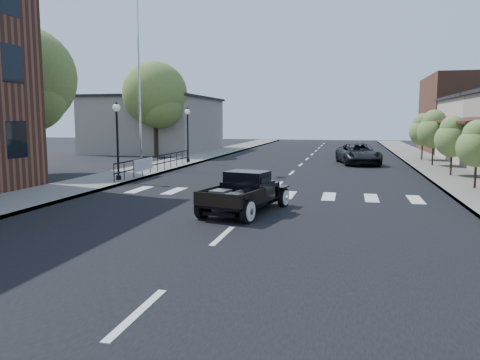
# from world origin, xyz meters

# --- Properties ---
(ground) EXTENTS (120.00, 120.00, 0.00)m
(ground) POSITION_xyz_m (0.00, 0.00, 0.00)
(ground) COLOR black
(ground) RESTS_ON ground
(road) EXTENTS (14.00, 80.00, 0.02)m
(road) POSITION_xyz_m (0.00, 15.00, 0.01)
(road) COLOR black
(road) RESTS_ON ground
(road_markings) EXTENTS (12.00, 60.00, 0.06)m
(road_markings) POSITION_xyz_m (0.00, 10.00, 0.00)
(road_markings) COLOR silver
(road_markings) RESTS_ON ground
(sidewalk_left) EXTENTS (3.00, 80.00, 0.15)m
(sidewalk_left) POSITION_xyz_m (-8.50, 15.00, 0.07)
(sidewalk_left) COLOR gray
(sidewalk_left) RESTS_ON ground
(sidewalk_right) EXTENTS (3.00, 80.00, 0.15)m
(sidewalk_right) POSITION_xyz_m (8.50, 15.00, 0.07)
(sidewalk_right) COLOR gray
(sidewalk_right) RESTS_ON ground
(low_building_left) EXTENTS (10.00, 12.00, 5.00)m
(low_building_left) POSITION_xyz_m (-15.00, 28.00, 2.50)
(low_building_left) COLOR gray
(low_building_left) RESTS_ON ground
(railing) EXTENTS (0.08, 10.00, 1.00)m
(railing) POSITION_xyz_m (-7.30, 10.00, 0.65)
(railing) COLOR black
(railing) RESTS_ON sidewalk_left
(banner) EXTENTS (0.04, 2.20, 0.60)m
(banner) POSITION_xyz_m (-7.22, 8.00, 0.45)
(banner) COLOR silver
(banner) RESTS_ON sidewalk_left
(lamp_post_b) EXTENTS (0.36, 0.36, 3.72)m
(lamp_post_b) POSITION_xyz_m (-7.60, 6.00, 2.01)
(lamp_post_b) COLOR black
(lamp_post_b) RESTS_ON sidewalk_left
(lamp_post_c) EXTENTS (0.36, 0.36, 3.72)m
(lamp_post_c) POSITION_xyz_m (-7.60, 16.00, 2.01)
(lamp_post_c) COLOR black
(lamp_post_c) RESTS_ON sidewalk_left
(flagpole) EXTENTS (0.12, 0.12, 11.89)m
(flagpole) POSITION_xyz_m (-9.20, 12.00, 6.09)
(flagpole) COLOR silver
(flagpole) RESTS_ON sidewalk_left
(big_tree_near) EXTENTS (5.44, 5.44, 8.00)m
(big_tree_near) POSITION_xyz_m (-14.00, 8.00, 4.00)
(big_tree_near) COLOR #5D7331
(big_tree_near) RESTS_ON ground
(big_tree_far) EXTENTS (5.29, 5.29, 7.78)m
(big_tree_far) POSITION_xyz_m (-12.50, 22.00, 3.89)
(big_tree_far) COLOR #5D7331
(big_tree_far) RESTS_ON ground
(small_tree_b) EXTENTS (1.65, 1.65, 2.75)m
(small_tree_b) POSITION_xyz_m (8.30, 6.82, 1.52)
(small_tree_b) COLOR olive
(small_tree_b) RESTS_ON sidewalk_right
(small_tree_c) EXTENTS (1.77, 1.77, 2.95)m
(small_tree_c) POSITION_xyz_m (8.30, 11.63, 1.63)
(small_tree_c) COLOR olive
(small_tree_c) RESTS_ON sidewalk_right
(small_tree_d) EXTENTS (2.02, 2.02, 3.37)m
(small_tree_d) POSITION_xyz_m (8.30, 17.18, 1.83)
(small_tree_d) COLOR olive
(small_tree_d) RESTS_ON sidewalk_right
(small_tree_e) EXTENTS (1.93, 1.93, 3.22)m
(small_tree_e) POSITION_xyz_m (8.30, 21.62, 1.76)
(small_tree_e) COLOR olive
(small_tree_e) RESTS_ON sidewalk_right
(hotrod_pickup) EXTENTS (2.72, 4.29, 1.38)m
(hotrod_pickup) POSITION_xyz_m (-0.11, 0.13, 0.69)
(hotrod_pickup) COLOR black
(hotrod_pickup) RESTS_ON ground
(second_car) EXTENTS (3.28, 5.46, 1.42)m
(second_car) POSITION_xyz_m (3.76, 18.35, 0.71)
(second_car) COLOR black
(second_car) RESTS_ON ground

